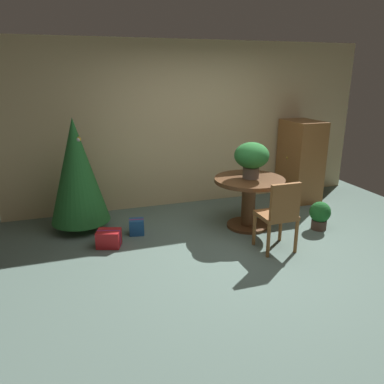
{
  "coord_description": "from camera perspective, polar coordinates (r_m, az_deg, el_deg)",
  "views": [
    {
      "loc": [
        -1.96,
        -3.66,
        2.13
      ],
      "look_at": [
        -0.61,
        0.38,
        0.77
      ],
      "focal_mm": 35.38,
      "sensor_mm": 36.0,
      "label": 1
    }
  ],
  "objects": [
    {
      "name": "holiday_tree",
      "position": [
        5.37,
        -16.97,
        3.05
      ],
      "size": [
        0.81,
        0.81,
        1.56
      ],
      "color": "brown",
      "rests_on": "ground_plane"
    },
    {
      "name": "gift_box_blue",
      "position": [
        5.23,
        -8.34,
        -5.22
      ],
      "size": [
        0.22,
        0.2,
        0.22
      ],
      "color": "#1E569E",
      "rests_on": "ground_plane"
    },
    {
      "name": "wooden_cabinet",
      "position": [
        6.71,
        16.0,
        4.54
      ],
      "size": [
        0.53,
        0.73,
        1.36
      ],
      "color": "brown",
      "rests_on": "ground_plane"
    },
    {
      "name": "flower_vase",
      "position": [
        5.23,
        8.99,
        5.27
      ],
      "size": [
        0.48,
        0.48,
        0.5
      ],
      "color": "#665B51",
      "rests_on": "round_dining_table"
    },
    {
      "name": "potted_plant",
      "position": [
        5.6,
        18.72,
        -3.22
      ],
      "size": [
        0.29,
        0.29,
        0.4
      ],
      "color": "#4C382D",
      "rests_on": "ground_plane"
    },
    {
      "name": "wooden_chair_near",
      "position": [
        4.68,
        13.05,
        -3.06
      ],
      "size": [
        0.43,
        0.4,
        0.9
      ],
      "color": "brown",
      "rests_on": "ground_plane"
    },
    {
      "name": "ground_plane",
      "position": [
        4.66,
        8.77,
        -9.67
      ],
      "size": [
        6.6,
        6.6,
        0.0
      ],
      "primitive_type": "plane",
      "color": "slate"
    },
    {
      "name": "back_wall_panel",
      "position": [
        6.23,
        0.03,
        10.07
      ],
      "size": [
        6.0,
        0.1,
        2.6
      ],
      "primitive_type": "cube",
      "color": "beige",
      "rests_on": "ground_plane"
    },
    {
      "name": "gift_box_red",
      "position": [
        4.95,
        -12.43,
        -6.86
      ],
      "size": [
        0.35,
        0.31,
        0.22
      ],
      "color": "red",
      "rests_on": "ground_plane"
    },
    {
      "name": "round_dining_table",
      "position": [
        5.35,
        8.56,
        -0.23
      ],
      "size": [
        0.98,
        0.98,
        0.72
      ],
      "color": "brown",
      "rests_on": "ground_plane"
    }
  ]
}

